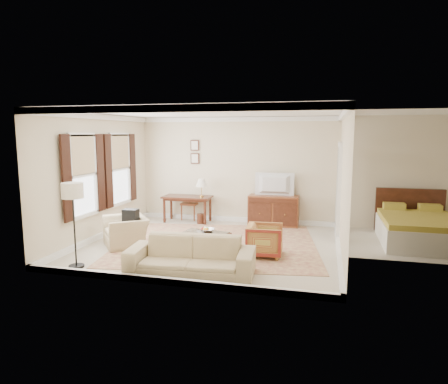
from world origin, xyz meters
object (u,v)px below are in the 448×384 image
at_px(tv, 274,177).
at_px(club_armchair, 126,227).
at_px(writing_desk, 187,200).
at_px(striped_armchair, 265,239).
at_px(sideboard, 274,211).
at_px(coffee_table, 205,237).
at_px(sofa, 191,250).

relative_size(tv, club_armchair, 1.01).
relative_size(writing_desk, striped_armchair, 1.86).
bearing_deg(club_armchair, tv, 93.98).
xyz_separation_m(striped_armchair, club_armchair, (-3.07, 0.00, 0.07)).
distance_m(striped_armchair, club_armchair, 3.07).
height_order(sideboard, club_armchair, club_armchair).
xyz_separation_m(sideboard, club_armchair, (-2.89, -2.75, 0.02)).
height_order(coffee_table, sofa, sofa).
bearing_deg(coffee_table, sideboard, 68.74).
distance_m(tv, sofa, 4.27).
height_order(writing_desk, striped_armchair, writing_desk).
height_order(sideboard, coffee_table, sideboard).
height_order(tv, club_armchair, tv).
xyz_separation_m(tv, sofa, (-0.93, -4.07, -0.87)).
bearing_deg(writing_desk, coffee_table, -63.41).
relative_size(writing_desk, sofa, 0.60).
bearing_deg(club_armchair, sideboard, 94.19).
height_order(sideboard, striped_armchair, sideboard).
bearing_deg(tv, writing_desk, 3.09).
xyz_separation_m(writing_desk, tv, (2.38, 0.13, 0.69)).
xyz_separation_m(tv, striped_armchair, (0.18, -2.73, -0.95)).
distance_m(writing_desk, sofa, 4.21).
bearing_deg(striped_armchair, coffee_table, 86.50).
height_order(writing_desk, coffee_table, writing_desk).
height_order(coffee_table, striped_armchair, striped_armchair).
bearing_deg(sofa, coffee_table, 91.34).
relative_size(coffee_table, sofa, 0.47).
distance_m(sideboard, coffee_table, 2.97).
height_order(sideboard, tv, tv).
height_order(writing_desk, club_armchair, club_armchair).
bearing_deg(coffee_table, writing_desk, 116.59).
relative_size(writing_desk, tv, 1.35).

